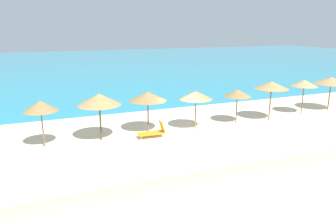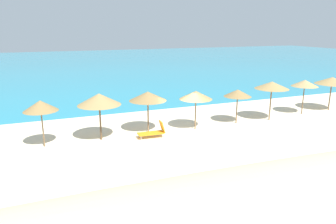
# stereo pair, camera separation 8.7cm
# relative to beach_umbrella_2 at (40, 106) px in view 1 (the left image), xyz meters

# --- Properties ---
(ground_plane) EXTENTS (160.00, 160.00, 0.00)m
(ground_plane) POSITION_rel_beach_umbrella_2_xyz_m (8.24, -1.36, -2.41)
(ground_plane) COLOR beige
(sea_water) EXTENTS (160.00, 72.96, 0.01)m
(sea_water) POSITION_rel_beach_umbrella_2_xyz_m (8.24, 42.09, -2.41)
(sea_water) COLOR teal
(sea_water) RESTS_ON ground_plane
(beach_umbrella_2) EXTENTS (1.92, 1.92, 2.72)m
(beach_umbrella_2) POSITION_rel_beach_umbrella_2_xyz_m (0.00, 0.00, 0.00)
(beach_umbrella_2) COLOR brown
(beach_umbrella_2) RESTS_ON ground_plane
(beach_umbrella_3) EXTENTS (2.58, 2.58, 2.88)m
(beach_umbrella_3) POSITION_rel_beach_umbrella_2_xyz_m (3.25, -0.02, 0.11)
(beach_umbrella_3) COLOR brown
(beach_umbrella_3) RESTS_ON ground_plane
(beach_umbrella_4) EXTENTS (2.41, 2.41, 2.69)m
(beach_umbrella_4) POSITION_rel_beach_umbrella_2_xyz_m (6.39, 0.35, -0.02)
(beach_umbrella_4) COLOR brown
(beach_umbrella_4) RESTS_ON ground_plane
(beach_umbrella_5) EXTENTS (2.19, 2.19, 2.61)m
(beach_umbrella_5) POSITION_rel_beach_umbrella_2_xyz_m (9.53, -0.18, -0.09)
(beach_umbrella_5) COLOR brown
(beach_umbrella_5) RESTS_ON ground_plane
(beach_umbrella_6) EXTENTS (1.94, 1.94, 2.43)m
(beach_umbrella_6) POSITION_rel_beach_umbrella_2_xyz_m (12.89, 0.00, -0.24)
(beach_umbrella_6) COLOR brown
(beach_umbrella_6) RESTS_ON ground_plane
(beach_umbrella_7) EXTENTS (2.44, 2.44, 2.87)m
(beach_umbrella_7) POSITION_rel_beach_umbrella_2_xyz_m (15.60, -0.23, 0.18)
(beach_umbrella_7) COLOR brown
(beach_umbrella_7) RESTS_ON ground_plane
(beach_umbrella_8) EXTENTS (2.02, 2.02, 2.71)m
(beach_umbrella_8) POSITION_rel_beach_umbrella_2_xyz_m (19.11, 0.22, 0.04)
(beach_umbrella_8) COLOR brown
(beach_umbrella_8) RESTS_ON ground_plane
(beach_umbrella_9) EXTENTS (2.67, 2.67, 2.75)m
(beach_umbrella_9) POSITION_rel_beach_umbrella_2_xyz_m (22.08, 0.36, 0.04)
(beach_umbrella_9) COLOR brown
(beach_umbrella_9) RESTS_ON ground_plane
(lounge_chair_0) EXTENTS (1.71, 0.71, 1.01)m
(lounge_chair_0) POSITION_rel_beach_umbrella_2_xyz_m (6.38, -0.79, -2.03)
(lounge_chair_0) COLOR orange
(lounge_chair_0) RESTS_ON ground_plane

